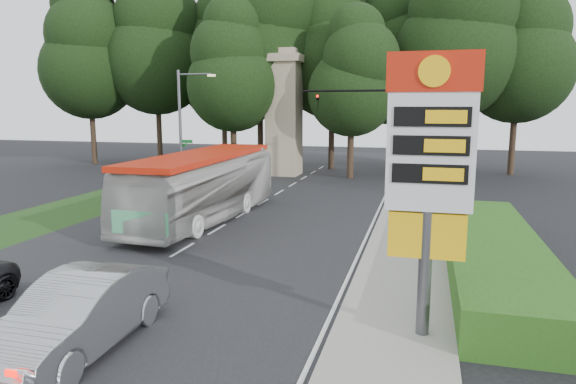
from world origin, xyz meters
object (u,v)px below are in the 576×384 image
(traffic_signal_mast, at_px, (373,120))
(gas_station_pylon, at_px, (430,158))
(streetlight_signs, at_px, (183,123))
(monument, at_px, (284,112))
(sedan_silver, at_px, (79,314))
(transit_bus, at_px, (203,187))

(traffic_signal_mast, bearing_deg, gas_station_pylon, -80.91)
(streetlight_signs, bearing_deg, monument, 58.03)
(gas_station_pylon, bearing_deg, traffic_signal_mast, 99.09)
(streetlight_signs, relative_size, sedan_silver, 1.49)
(traffic_signal_mast, distance_m, streetlight_signs, 12.83)
(sedan_silver, bearing_deg, streetlight_signs, 109.34)
(gas_station_pylon, xyz_separation_m, streetlight_signs, (-16.19, 20.01, -0.01))
(transit_bus, distance_m, sedan_silver, 13.65)
(streetlight_signs, relative_size, monument, 0.80)
(sedan_silver, bearing_deg, gas_station_pylon, 18.23)
(gas_station_pylon, distance_m, transit_bus, 15.22)
(gas_station_pylon, height_order, monument, monument)
(monument, distance_m, sedan_silver, 31.20)
(traffic_signal_mast, relative_size, monument, 0.72)
(monument, bearing_deg, streetlight_signs, -121.97)
(transit_bus, bearing_deg, gas_station_pylon, -42.17)
(monument, bearing_deg, sedan_silver, -83.50)
(traffic_signal_mast, xyz_separation_m, monument, (-7.68, 6.00, 0.43))
(gas_station_pylon, relative_size, monument, 0.68)
(transit_bus, bearing_deg, monument, 95.14)
(streetlight_signs, height_order, sedan_silver, streetlight_signs)
(gas_station_pylon, relative_size, sedan_silver, 1.28)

